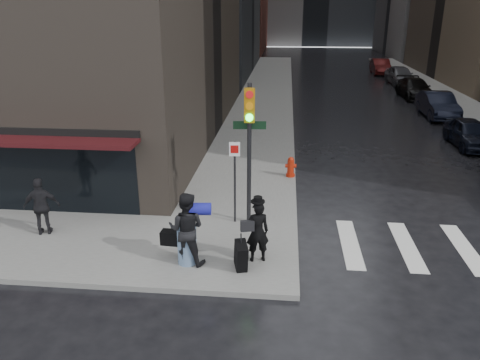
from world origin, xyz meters
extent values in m
plane|color=black|center=(0.00, 0.00, 0.00)|extent=(140.00, 140.00, 0.00)
cube|color=slate|center=(0.00, 27.00, 0.07)|extent=(4.00, 50.00, 0.15)
cube|color=slate|center=(13.50, 27.00, 0.07)|extent=(3.00, 50.00, 0.15)
cube|color=silver|center=(3.50, 1.00, 0.01)|extent=(0.50, 3.00, 0.01)
cube|color=silver|center=(5.10, 1.00, 0.01)|extent=(0.50, 3.00, 0.01)
cube|color=silver|center=(6.70, 1.00, 0.01)|extent=(0.50, 3.00, 0.01)
cube|color=black|center=(-7.00, 2.05, 1.40)|extent=(8.00, 0.12, 2.60)
cube|color=#360C0F|center=(-7.00, 1.55, 2.65)|extent=(8.40, 1.10, 0.12)
cube|color=black|center=(-7.00, 1.98, 2.82)|extent=(8.40, 0.08, 0.22)
imported|color=black|center=(0.91, -0.47, 0.98)|extent=(0.69, 0.54, 1.66)
cylinder|color=black|center=(0.91, -0.47, 1.83)|extent=(0.35, 0.35, 0.04)
cylinder|color=black|center=(0.91, -0.47, 1.89)|extent=(0.22, 0.22, 0.13)
cube|color=black|center=(0.66, -0.60, 1.20)|extent=(0.37, 0.20, 0.29)
cube|color=black|center=(0.53, -0.98, 0.54)|extent=(0.44, 0.69, 0.84)
cylinder|color=black|center=(0.53, -0.98, 0.98)|extent=(0.03, 0.03, 0.39)
imported|color=black|center=(-0.88, -0.77, 1.12)|extent=(1.00, 0.81, 1.95)
cube|color=black|center=(-1.32, -0.54, 0.73)|extent=(0.61, 0.36, 0.36)
cylinder|color=#1B1D98|center=(-0.55, -0.67, 1.64)|extent=(0.61, 0.37, 0.31)
imported|color=black|center=(-5.39, 0.48, 1.01)|extent=(1.08, 0.69, 1.72)
cylinder|color=black|center=(0.50, 1.85, 2.29)|extent=(0.13, 0.13, 4.27)
cube|color=#AE730B|center=(0.52, 1.62, 3.83)|extent=(0.31, 0.21, 0.96)
cylinder|color=red|center=(0.52, 1.51, 4.15)|extent=(0.22, 0.07, 0.21)
cylinder|color=orange|center=(0.52, 1.51, 3.83)|extent=(0.22, 0.07, 0.21)
cylinder|color=#19E533|center=(0.52, 1.51, 3.51)|extent=(0.22, 0.07, 0.21)
cylinder|color=black|center=(0.07, 1.82, 1.43)|extent=(0.06, 0.06, 2.56)
cube|color=white|center=(0.07, 1.79, 2.50)|extent=(0.32, 0.04, 0.43)
cube|color=black|center=(0.50, 1.93, 3.19)|extent=(0.96, 0.10, 0.23)
cylinder|color=#AB200A|center=(1.80, 6.13, 0.20)|extent=(0.35, 0.35, 0.11)
cylinder|color=#AB200A|center=(1.80, 6.13, 0.48)|extent=(0.26, 0.26, 0.65)
sphere|color=#AB200A|center=(1.80, 6.13, 0.82)|extent=(0.24, 0.24, 0.24)
cylinder|color=#AB200A|center=(1.80, 6.13, 0.58)|extent=(0.44, 0.16, 0.15)
imported|color=black|center=(10.43, 11.66, 0.67)|extent=(1.61, 3.96, 1.35)
imported|color=black|center=(10.80, 18.21, 0.76)|extent=(1.62, 4.62, 1.52)
imported|color=black|center=(11.03, 24.75, 0.70)|extent=(2.08, 4.88, 1.40)
imported|color=#505056|center=(11.37, 31.29, 0.79)|extent=(2.11, 4.74, 1.58)
imported|color=#3F0D0C|center=(10.88, 37.84, 0.75)|extent=(1.70, 4.59, 1.50)
camera|label=1|loc=(1.52, -11.27, 6.42)|focal=35.00mm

